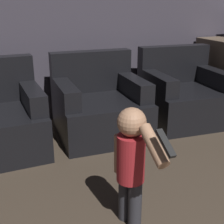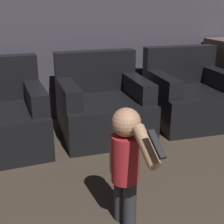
{
  "view_description": "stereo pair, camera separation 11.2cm",
  "coord_description": "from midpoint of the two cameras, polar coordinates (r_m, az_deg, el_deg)",
  "views": [
    {
      "loc": [
        -0.88,
        0.85,
        1.4
      ],
      "look_at": [
        0.05,
        3.09,
        0.52
      ],
      "focal_mm": 50.0,
      "sensor_mm": 36.0,
      "label": 1
    },
    {
      "loc": [
        -0.77,
        0.81,
        1.4
      ],
      "look_at": [
        0.05,
        3.09,
        0.52
      ],
      "focal_mm": 50.0,
      "sensor_mm": 36.0,
      "label": 2
    }
  ],
  "objects": [
    {
      "name": "wall_back",
      "position": [
        3.76,
        -10.36,
        18.11
      ],
      "size": [
        8.4,
        0.05,
        2.6
      ],
      "color": "#3D3842",
      "rests_on": "ground_plane"
    },
    {
      "name": "armchair_right",
      "position": [
        3.84,
        12.1,
        2.86
      ],
      "size": [
        0.97,
        0.93,
        0.86
      ],
      "rotation": [
        0.0,
        0.0,
        -0.08
      ],
      "color": "black",
      "rests_on": "ground_plane"
    },
    {
      "name": "person_toddler",
      "position": [
        1.94,
        1.91,
        -8.58
      ],
      "size": [
        0.18,
        0.55,
        0.8
      ],
      "rotation": [
        0.0,
        0.0,
        1.84
      ],
      "color": "#28282D",
      "rests_on": "ground_plane"
    },
    {
      "name": "armchair_middle",
      "position": [
        3.36,
        -3.25,
        0.88
      ],
      "size": [
        0.95,
        0.9,
        0.86
      ],
      "rotation": [
        0.0,
        0.0,
        -0.05
      ],
      "color": "black",
      "rests_on": "ground_plane"
    }
  ]
}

